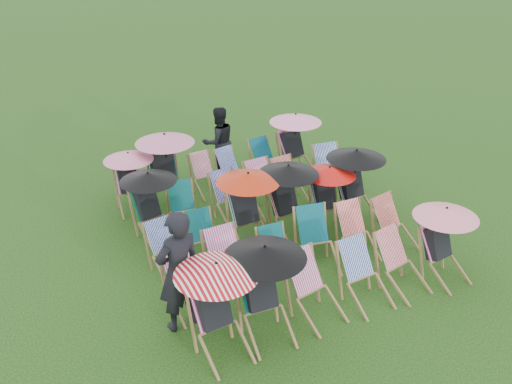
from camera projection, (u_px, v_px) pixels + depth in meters
name	position (u px, v px, depth m)	size (l,w,h in m)	color
ground	(272.00, 241.00, 10.63)	(100.00, 100.00, 0.00)	black
deckchair_0	(218.00, 308.00, 7.73)	(1.17, 1.24, 1.38)	olive
deckchair_1	(265.00, 291.00, 8.06)	(1.19, 1.24, 1.41)	olive
deckchair_2	(315.00, 289.00, 8.51)	(0.81, 1.01, 0.98)	olive
deckchair_3	(366.00, 275.00, 8.84)	(0.69, 0.93, 0.96)	olive
deckchair_4	(403.00, 263.00, 9.14)	(0.79, 0.98, 0.95)	olive
deckchair_5	(445.00, 243.00, 9.34)	(1.06, 1.14, 1.26)	olive
deckchair_6	(187.00, 285.00, 8.68)	(0.68, 0.88, 0.90)	olive
deckchair_7	(231.00, 265.00, 9.05)	(0.70, 0.95, 1.00)	olive
deckchair_8	(279.00, 257.00, 9.41)	(0.59, 0.80, 0.84)	olive
deckchair_9	(317.00, 241.00, 9.71)	(0.79, 0.99, 0.98)	olive
deckchair_10	(358.00, 232.00, 10.06)	(0.62, 0.84, 0.90)	olive
deckchair_11	(396.00, 225.00, 10.24)	(0.75, 0.94, 0.92)	olive
deckchair_12	(167.00, 249.00, 9.63)	(0.68, 0.85, 0.83)	olive
deckchair_13	(205.00, 239.00, 9.92)	(0.56, 0.77, 0.83)	olive
deckchair_14	(249.00, 208.00, 10.28)	(1.15, 1.19, 1.36)	olive
deckchair_15	(289.00, 199.00, 10.61)	(1.14, 1.22, 1.35)	olive
deckchair_16	(328.00, 197.00, 10.86)	(1.02, 1.06, 1.21)	olive
deckchair_17	(356.00, 183.00, 11.17)	(1.16, 1.24, 1.38)	olive
deckchair_18	(151.00, 204.00, 10.54)	(1.05, 1.15, 1.25)	olive
deckchair_19	(184.00, 209.00, 10.86)	(0.68, 0.87, 0.87)	olive
deckchair_20	(231.00, 198.00, 11.22)	(0.70, 0.90, 0.91)	olive
deckchair_21	(266.00, 188.00, 11.50)	(0.72, 0.95, 0.98)	olive
deckchair_22	(290.00, 182.00, 11.86)	(0.67, 0.87, 0.89)	olive
deckchair_23	(332.00, 172.00, 12.14)	(0.78, 1.00, 1.01)	olive
deckchair_24	(130.00, 180.00, 11.51)	(1.00, 1.06, 1.19)	olive
deckchair_25	(165.00, 167.00, 11.76)	(1.22, 1.29, 1.44)	olive
deckchair_26	(206.00, 175.00, 12.24)	(0.60, 0.80, 0.83)	olive
deckchair_27	(233.00, 169.00, 12.49)	(0.69, 0.85, 0.83)	olive
deckchair_28	(268.00, 162.00, 12.76)	(0.76, 0.94, 0.91)	olive
deckchair_29	(296.00, 144.00, 12.96)	(1.18, 1.28, 1.40)	olive
person_left	(179.00, 271.00, 8.10)	(0.70, 0.46, 1.93)	black
person_rear	(219.00, 142.00, 12.87)	(0.79, 0.62, 1.63)	black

